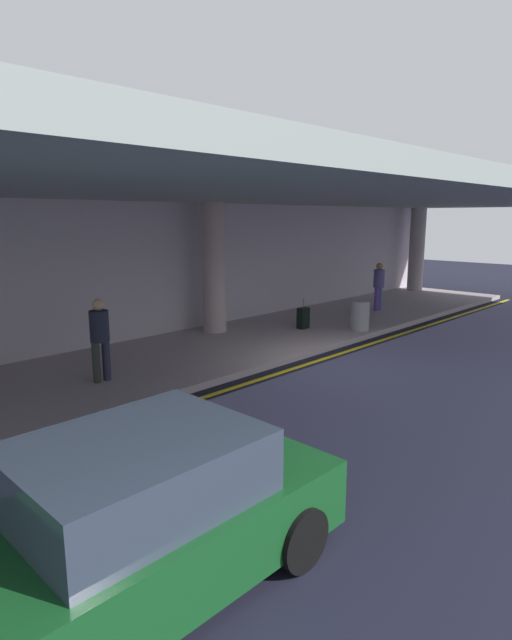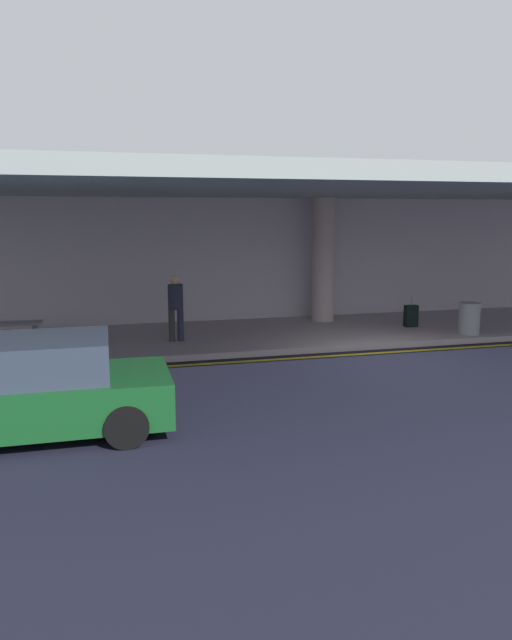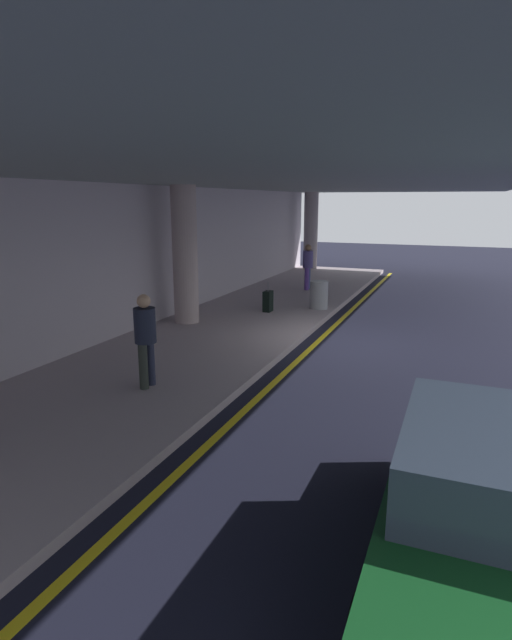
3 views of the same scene
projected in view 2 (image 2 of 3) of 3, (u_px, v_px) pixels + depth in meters
name	position (u px, v px, depth m)	size (l,w,h in m)	color
ground_plane	(390.00, 360.00, 13.46)	(60.00, 60.00, 0.00)	black
sidewalk	(339.00, 331.00, 16.40)	(26.00, 4.20, 0.15)	#A5979C
lane_stripe_yellow	(377.00, 353.00, 14.08)	(26.00, 0.14, 0.01)	yellow
support_column_far_left	(324.00, 260.00, 17.30)	(0.67, 0.67, 3.65)	#AC9897
ceiling_overhang	(350.00, 190.00, 15.23)	(28.00, 13.20, 0.30)	gray
terminal_back_wall	(313.00, 260.00, 18.22)	(26.00, 0.30, 3.80)	#B4ABB7
car_dark_green	(34.00, 390.00, 8.74)	(4.10, 1.92, 1.50)	#13471F
person_waiting_for_ride	(176.00, 303.00, 14.56)	(0.38, 0.38, 1.68)	#292F29
suitcase_upright_primary	(411.00, 316.00, 16.55)	(0.36, 0.22, 0.90)	black
bench_metal	(9.00, 328.00, 14.64)	(1.60, 0.50, 0.48)	slate
trash_bin_steel	(469.00, 318.00, 15.54)	(0.56, 0.56, 0.85)	gray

